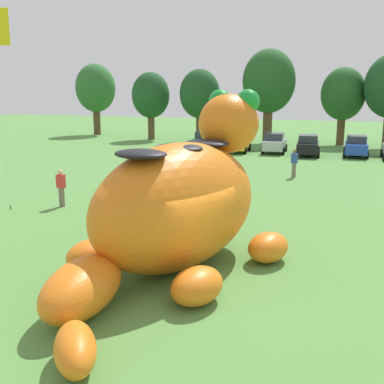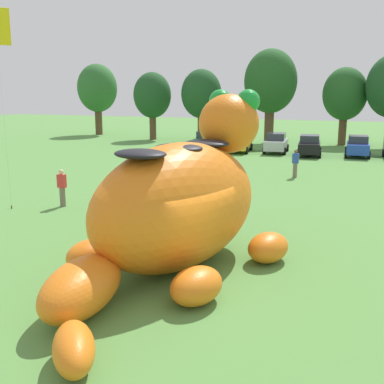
{
  "view_description": "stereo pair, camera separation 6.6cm",
  "coord_description": "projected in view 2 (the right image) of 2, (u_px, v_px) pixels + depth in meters",
  "views": [
    {
      "loc": [
        4.64,
        -10.84,
        5.05
      ],
      "look_at": [
        -0.62,
        2.02,
        2.05
      ],
      "focal_mm": 42.66,
      "sensor_mm": 36.0,
      "label": 1
    },
    {
      "loc": [
        4.7,
        -10.82,
        5.05
      ],
      "look_at": [
        -0.62,
        2.02,
        2.05
      ],
      "focal_mm": 42.66,
      "sensor_mm": 36.0,
      "label": 2
    }
  ],
  "objects": [
    {
      "name": "ground_plane",
      "position": [
        185.0,
        280.0,
        12.6
      ],
      "size": [
        160.0,
        160.0,
        0.0
      ],
      "primitive_type": "plane",
      "color": "#568E42"
    },
    {
      "name": "giant_inflatable_creature",
      "position": [
        179.0,
        204.0,
        13.33
      ],
      "size": [
        6.08,
        10.44,
        5.2
      ],
      "color": "orange",
      "rests_on": "ground"
    },
    {
      "name": "car_green",
      "position": [
        207.0,
        140.0,
        41.78
      ],
      "size": [
        2.47,
        4.33,
        1.72
      ],
      "color": "#1E7238",
      "rests_on": "ground"
    },
    {
      "name": "car_yellow",
      "position": [
        239.0,
        142.0,
        40.04
      ],
      "size": [
        2.32,
        4.28,
        1.72
      ],
      "color": "yellow",
      "rests_on": "ground"
    },
    {
      "name": "car_silver",
      "position": [
        276.0,
        143.0,
        39.55
      ],
      "size": [
        2.26,
        4.26,
        1.72
      ],
      "color": "#B7BABF",
      "rests_on": "ground"
    },
    {
      "name": "car_black",
      "position": [
        309.0,
        145.0,
        37.65
      ],
      "size": [
        2.32,
        4.28,
        1.72
      ],
      "color": "black",
      "rests_on": "ground"
    },
    {
      "name": "car_blue",
      "position": [
        358.0,
        146.0,
        37.18
      ],
      "size": [
        2.15,
        4.21,
        1.72
      ],
      "color": "#2347B7",
      "rests_on": "ground"
    },
    {
      "name": "tree_far_left",
      "position": [
        97.0,
        89.0,
        56.17
      ],
      "size": [
        4.86,
        4.86,
        8.63
      ],
      "color": "brown",
      "rests_on": "ground"
    },
    {
      "name": "tree_left",
      "position": [
        152.0,
        96.0,
        50.27
      ],
      "size": [
        4.15,
        4.15,
        7.37
      ],
      "color": "brown",
      "rests_on": "ground"
    },
    {
      "name": "tree_mid_left",
      "position": [
        201.0,
        94.0,
        48.37
      ],
      "size": [
        4.28,
        4.28,
        7.6
      ],
      "color": "brown",
      "rests_on": "ground"
    },
    {
      "name": "tree_centre_left",
      "position": [
        271.0,
        82.0,
        46.33
      ],
      "size": [
        5.35,
        5.35,
        9.49
      ],
      "color": "brown",
      "rests_on": "ground"
    },
    {
      "name": "tree_centre",
      "position": [
        345.0,
        94.0,
        44.72
      ],
      "size": [
        4.28,
        4.28,
        7.59
      ],
      "color": "brown",
      "rests_on": "ground"
    },
    {
      "name": "spectator_near_inflatable",
      "position": [
        62.0,
        188.0,
        20.69
      ],
      "size": [
        0.38,
        0.26,
        1.71
      ],
      "color": "#726656",
      "rests_on": "ground"
    },
    {
      "name": "spectator_mid_field",
      "position": [
        240.0,
        195.0,
        19.2
      ],
      "size": [
        0.38,
        0.26,
        1.71
      ],
      "color": "#726656",
      "rests_on": "ground"
    },
    {
      "name": "spectator_by_cars",
      "position": [
        295.0,
        164.0,
        27.9
      ],
      "size": [
        0.38,
        0.26,
        1.71
      ],
      "color": "#726656",
      "rests_on": "ground"
    }
  ]
}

